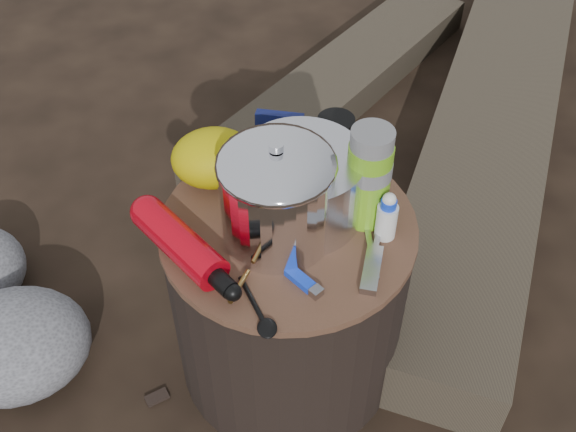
{
  "coord_description": "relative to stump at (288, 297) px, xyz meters",
  "views": [
    {
      "loc": [
        -0.12,
        -0.92,
        1.44
      ],
      "look_at": [
        0.0,
        0.0,
        0.48
      ],
      "focal_mm": 43.93,
      "sensor_mm": 36.0,
      "label": 1
    }
  ],
  "objects": [
    {
      "name": "travel_mug",
      "position": [
        0.12,
        0.17,
        0.28
      ],
      "size": [
        0.07,
        0.07,
        0.11
      ],
      "primitive_type": "cylinder",
      "color": "black",
      "rests_on": "stump"
    },
    {
      "name": "stump",
      "position": [
        0.0,
        0.0,
        0.0
      ],
      "size": [
        0.49,
        0.49,
        0.46
      ],
      "primitive_type": "cylinder",
      "color": "black",
      "rests_on": "ground"
    },
    {
      "name": "ground",
      "position": [
        0.0,
        0.0,
        -0.23
      ],
      "size": [
        60.0,
        60.0,
        0.0
      ],
      "primitive_type": "plane",
      "color": "black",
      "rests_on": "ground"
    },
    {
      "name": "log_small",
      "position": [
        0.3,
        1.0,
        -0.17
      ],
      "size": [
        1.1,
        1.1,
        0.11
      ],
      "primitive_type": "cube",
      "rotation": [
        0.0,
        0.0,
        -0.79
      ],
      "color": "#393126",
      "rests_on": "ground"
    },
    {
      "name": "multitool",
      "position": [
        0.13,
        -0.14,
        0.24
      ],
      "size": [
        0.06,
        0.11,
        0.02
      ],
      "primitive_type": "cube",
      "rotation": [
        0.0,
        0.0,
        -0.35
      ],
      "color": "#9E9EA3",
      "rests_on": "stump"
    },
    {
      "name": "squeeze_bottle",
      "position": [
        0.18,
        -0.05,
        0.28
      ],
      "size": [
        0.04,
        0.04,
        0.09
      ],
      "primitive_type": "cylinder",
      "color": "white",
      "rests_on": "stump"
    },
    {
      "name": "spork",
      "position": [
        -0.09,
        -0.18,
        0.23
      ],
      "size": [
        0.07,
        0.14,
        0.01
      ],
      "primitive_type": null,
      "rotation": [
        0.0,
        0.0,
        0.3
      ],
      "color": "black",
      "rests_on": "stump"
    },
    {
      "name": "stuff_sack",
      "position": [
        -0.13,
        0.15,
        0.29
      ],
      "size": [
        0.17,
        0.14,
        0.12
      ],
      "primitive_type": "ellipsoid",
      "color": "#BDAD06",
      "rests_on": "stump"
    },
    {
      "name": "lighter",
      "position": [
        0.0,
        -0.14,
        0.24
      ],
      "size": [
        0.07,
        0.08,
        0.02
      ],
      "primitive_type": "cube",
      "rotation": [
        0.0,
        0.0,
        0.62
      ],
      "color": "blue",
      "rests_on": "stump"
    },
    {
      "name": "log_main",
      "position": [
        0.72,
        0.68,
        -0.14
      ],
      "size": [
        1.22,
        1.93,
        0.17
      ],
      "primitive_type": "cube",
      "rotation": [
        0.0,
        0.0,
        -0.48
      ],
      "color": "#393126",
      "rests_on": "ground"
    },
    {
      "name": "food_pouch",
      "position": [
        0.01,
        0.18,
        0.29
      ],
      "size": [
        0.1,
        0.05,
        0.12
      ],
      "primitive_type": "cube",
      "rotation": [
        0.0,
        0.0,
        -0.3
      ],
      "color": "#0C134B",
      "rests_on": "stump"
    },
    {
      "name": "fuel_bottle",
      "position": [
        -0.2,
        -0.05,
        0.26
      ],
      "size": [
        0.21,
        0.27,
        0.07
      ],
      "primitive_type": null,
      "rotation": [
        0.0,
        0.0,
        0.6
      ],
      "color": "red",
      "rests_on": "stump"
    },
    {
      "name": "pot_grabber",
      "position": [
        0.14,
        -0.09,
        0.23
      ],
      "size": [
        0.07,
        0.15,
        0.01
      ],
      "primitive_type": null,
      "rotation": [
        0.0,
        0.0,
        -0.23
      ],
      "color": "#9E9EA3",
      "rests_on": "stump"
    },
    {
      "name": "camping_pot",
      "position": [
        -0.02,
        -0.02,
        0.33
      ],
      "size": [
        0.21,
        0.21,
        0.21
      ],
      "primitive_type": "cylinder",
      "color": "silver",
      "rests_on": "stump"
    },
    {
      "name": "thermos",
      "position": [
        0.15,
        0.0,
        0.33
      ],
      "size": [
        0.08,
        0.08,
        0.21
      ],
      "primitive_type": "cylinder",
      "color": "#6EB41B",
      "rests_on": "stump"
    },
    {
      "name": "foil_windscreen",
      "position": [
        0.03,
        0.03,
        0.3
      ],
      "size": [
        0.24,
        0.24,
        0.14
      ],
      "primitive_type": "cylinder",
      "color": "silver",
      "rests_on": "stump"
    }
  ]
}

